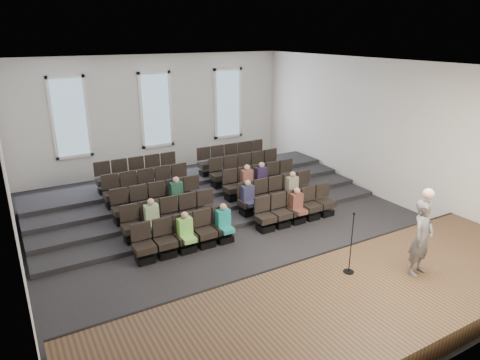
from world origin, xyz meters
The scene contains 14 objects.
ground centered at (0.00, 0.00, 0.00)m, with size 14.00×14.00×0.00m, color black.
ceiling centered at (0.00, 0.00, 5.01)m, with size 12.00×14.00×0.02m, color white.
wall_back centered at (0.00, 7.02, 2.50)m, with size 12.00×0.04×5.00m, color silver.
wall_front centered at (0.00, -7.02, 2.50)m, with size 12.00×0.04×5.00m, color silver.
wall_left centered at (-6.02, 0.00, 2.50)m, with size 0.04×14.00×5.00m, color silver.
wall_right centered at (6.02, 0.00, 2.50)m, with size 0.04×14.00×5.00m, color silver.
stage centered at (0.00, -5.10, 0.25)m, with size 11.80×3.60×0.50m, color #503822.
stage_lip centered at (0.00, -3.33, 0.25)m, with size 11.80×0.06×0.52m, color black.
risers centered at (0.00, 3.17, 0.20)m, with size 11.80×4.80×0.60m.
seating_rows centered at (0.00, 1.54, 0.68)m, with size 6.80×4.70×1.67m.
windows centered at (0.00, 6.95, 2.70)m, with size 8.44×0.10×3.24m.
audience centered at (0.21, 0.45, 0.83)m, with size 5.45×2.64×1.10m.
speaker centered at (2.01, -5.13, 1.41)m, with size 0.66×0.44×1.82m, color #5D5A58.
mic_stand centered at (0.64, -4.32, 0.96)m, with size 0.26×0.26×1.54m.
Camera 1 is at (-5.97, -10.68, 5.86)m, focal length 32.00 mm.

